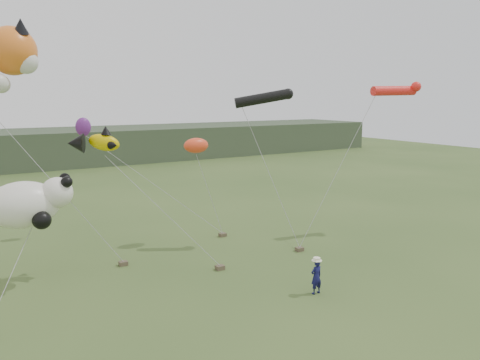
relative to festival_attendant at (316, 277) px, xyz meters
name	(u,v)px	position (x,y,z in m)	size (l,w,h in m)	color
ground	(272,303)	(-2.04, 0.18, -0.71)	(120.00, 120.00, 0.00)	#385123
headland	(24,149)	(-5.15, 44.87, 1.21)	(90.00, 13.00, 4.00)	#2D3D28
festival_attendant	(316,277)	(0.00, 0.00, 0.00)	(0.52, 0.34, 1.43)	#131347
sandbag_anchors	(186,264)	(-3.17, 5.54, -0.61)	(14.76, 6.28, 0.20)	brown
fish_kite	(94,142)	(-6.76, 6.90, 5.19)	(2.39, 1.55, 1.20)	#D6B900
tube_kites	(336,94)	(6.06, 5.76, 7.29)	(10.70, 3.59, 1.46)	black
panda_kite	(29,203)	(-9.52, 6.80, 2.84)	(3.37, 2.18, 2.10)	white
misc_kites	(155,139)	(-2.65, 10.33, 4.90)	(5.91, 5.02, 1.83)	#F84520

